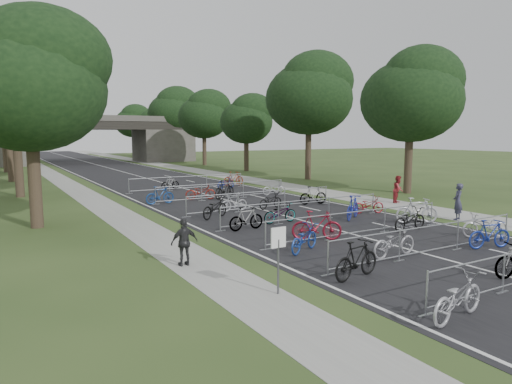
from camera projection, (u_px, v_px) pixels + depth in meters
road at (114, 169)px, 55.81m from camera, size 11.00×140.00×0.01m
sidewalk_right at (176, 167)px, 59.84m from camera, size 3.00×140.00×0.01m
sidewalk_left at (47, 172)px, 52.03m from camera, size 2.00×140.00×0.01m
lane_markings at (114, 169)px, 55.81m from camera, size 0.12×140.00×0.00m
overpass_bridge at (89, 139)px, 68.19m from camera, size 31.00×8.00×7.05m
park_sign at (278, 248)px, 12.05m from camera, size 0.45×0.06×1.83m
tree_left_0 at (32, 83)px, 20.13m from camera, size 6.72×6.72×10.25m
tree_right_0 at (413, 97)px, 32.42m from camera, size 7.17×7.17×10.93m
tree_left_1 at (15, 88)px, 30.29m from camera, size 7.56×7.56×11.53m
tree_right_1 at (310, 95)px, 42.55m from camera, size 8.18×8.18×12.47m
tree_left_2 at (7, 91)px, 40.44m from camera, size 8.40×8.40×12.81m
tree_right_2 at (247, 120)px, 53.05m from camera, size 6.16×6.16×9.39m
tree_left_3 at (4, 114)px, 50.90m from camera, size 6.72×6.72×10.25m
tree_right_3 at (205, 115)px, 63.19m from camera, size 7.17×7.17×10.93m
tree_left_4 at (0, 112)px, 61.06m from camera, size 7.56×7.56×11.53m
tree_right_4 at (174, 112)px, 73.32m from camera, size 8.18×8.18×12.47m
tree_right_5 at (151, 125)px, 83.83m from camera, size 6.16×6.16×9.39m
tree_right_6 at (133, 122)px, 93.96m from camera, size 7.17×7.17×10.93m
barrier_row_1 at (430, 240)px, 16.08m from camera, size 9.70×0.08×1.10m
barrier_row_2 at (359, 223)px, 19.16m from camera, size 9.70×0.08×1.10m
barrier_row_3 at (305, 210)px, 22.40m from camera, size 9.70×0.08×1.10m
barrier_row_4 at (262, 200)px, 25.82m from camera, size 9.70×0.08×1.10m
barrier_row_5 at (223, 191)px, 30.10m from camera, size 9.70×0.08×1.10m
barrier_row_6 at (188, 183)px, 35.23m from camera, size 9.70×0.08×1.10m
bike_0 at (458, 297)px, 10.43m from camera, size 2.16×1.04×1.09m
bike_4 at (357, 260)px, 13.42m from camera, size 2.01×0.87×1.17m
bike_5 at (394, 242)px, 15.85m from camera, size 2.05×0.79×1.06m
bike_6 at (490, 234)px, 16.98m from camera, size 1.91×0.99×1.10m
bike_7 at (485, 226)px, 18.84m from camera, size 2.01×1.49×1.01m
bike_8 at (304, 239)px, 16.52m from camera, size 2.00×1.45×1.00m
bike_9 at (317, 226)px, 18.30m from camera, size 2.02×1.53×1.21m
bike_10 at (410, 219)px, 20.18m from camera, size 1.99×0.77×1.03m
bike_11 at (417, 211)px, 21.82m from camera, size 2.14×1.42×1.25m
bike_12 at (246, 219)px, 20.28m from camera, size 1.79×0.60×1.06m
bike_13 at (280, 213)px, 21.94m from camera, size 1.86×0.70×0.96m
bike_14 at (353, 208)px, 22.88m from camera, size 2.01×1.57×1.21m
bike_15 at (368, 205)px, 24.60m from camera, size 1.88×1.08×0.93m
bike_16 at (215, 208)px, 23.22m from camera, size 2.14×1.66×1.08m
bike_17 at (234, 203)px, 25.34m from camera, size 1.63×0.46×0.98m
bike_18 at (270, 201)px, 26.16m from camera, size 1.91×1.07×0.95m
bike_19 at (313, 195)px, 27.84m from camera, size 1.89×0.73×1.11m
bike_20 at (160, 195)px, 27.95m from camera, size 1.85×0.64×1.10m
bike_21 at (200, 192)px, 29.83m from camera, size 2.08×1.22×1.03m
bike_22 at (225, 189)px, 30.30m from camera, size 2.11×1.45×1.24m
bike_23 at (274, 188)px, 32.16m from camera, size 1.84×0.77×0.94m
bike_25 at (170, 183)px, 35.22m from camera, size 1.71×0.89×0.99m
bike_26 at (226, 183)px, 35.89m from camera, size 1.88×1.15×0.94m
bike_27 at (233, 179)px, 37.99m from camera, size 2.04×0.82×1.19m
pedestrian_a at (458, 202)px, 22.72m from camera, size 0.77×0.63×1.83m
pedestrian_b at (398, 189)px, 28.38m from camera, size 1.02×0.92×1.70m
pedestrian_c at (184, 243)px, 14.75m from camera, size 0.91×0.38×1.55m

